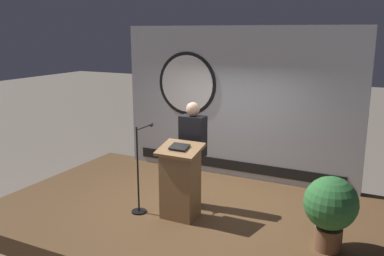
{
  "coord_description": "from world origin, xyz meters",
  "views": [
    {
      "loc": [
        2.79,
        -5.58,
        3.12
      ],
      "look_at": [
        -0.06,
        0.08,
        1.63
      ],
      "focal_mm": 38.91,
      "sensor_mm": 36.0,
      "label": 1
    }
  ],
  "objects_px": {
    "speaker_person": "(193,154)",
    "microphone_stand": "(140,182)",
    "potted_plant": "(331,207)",
    "podium": "(180,182)"
  },
  "relations": [
    {
      "from": "podium",
      "to": "speaker_person",
      "type": "xyz_separation_m",
      "value": [
        -0.02,
        0.48,
        0.32
      ]
    },
    {
      "from": "microphone_stand",
      "to": "potted_plant",
      "type": "bearing_deg",
      "value": 2.19
    },
    {
      "from": "podium",
      "to": "speaker_person",
      "type": "relative_size",
      "value": 0.68
    },
    {
      "from": "speaker_person",
      "to": "potted_plant",
      "type": "bearing_deg",
      "value": -11.68
    },
    {
      "from": "microphone_stand",
      "to": "speaker_person",
      "type": "bearing_deg",
      "value": 41.53
    },
    {
      "from": "speaker_person",
      "to": "microphone_stand",
      "type": "relative_size",
      "value": 1.24
    },
    {
      "from": "speaker_person",
      "to": "microphone_stand",
      "type": "height_order",
      "value": "speaker_person"
    },
    {
      "from": "podium",
      "to": "microphone_stand",
      "type": "xyz_separation_m",
      "value": [
        -0.67,
        -0.09,
        -0.08
      ]
    },
    {
      "from": "microphone_stand",
      "to": "podium",
      "type": "bearing_deg",
      "value": 7.67
    },
    {
      "from": "podium",
      "to": "microphone_stand",
      "type": "height_order",
      "value": "microphone_stand"
    }
  ]
}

